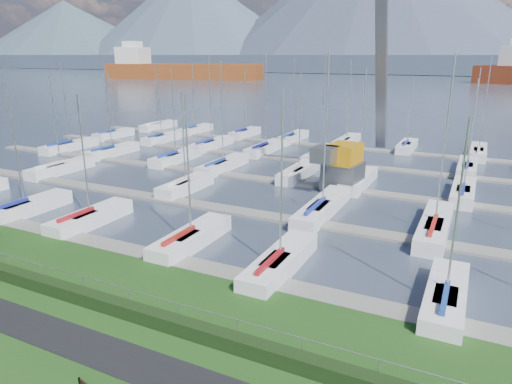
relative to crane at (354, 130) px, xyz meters
The scene contains 10 objects.
path 30.53m from the crane, 95.32° to the right, with size 160.00×2.00×0.04m, color black.
water 233.15m from the crane, 90.68° to the left, with size 800.00×540.00×0.20m, color #3A4455.
hedge 27.92m from the crane, 95.82° to the right, with size 80.00×0.70×0.70m, color black.
fence 27.39m from the crane, 95.91° to the right, with size 0.04×0.04×80.00m, color #93969B.
foothill 303.08m from the crane, 90.53° to the left, with size 900.00×80.00×12.00m, color #414C60.
mountains 379.97m from the crane, 89.31° to the left, with size 1190.00×360.00×115.00m.
docks 6.28m from the crane, 161.46° to the right, with size 90.00×41.60×0.25m.
crane is the anchor object (origin of this frame).
cargo_ship_west 213.33m from the crane, 130.10° to the left, with size 84.60×34.39×21.50m.
sailboat_fleet 4.83m from the crane, 150.36° to the left, with size 75.88×49.31×13.81m.
Camera 1 is at (13.25, -14.95, 12.05)m, focal length 32.00 mm.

